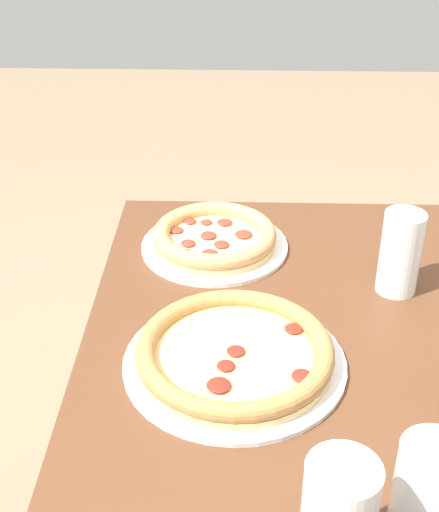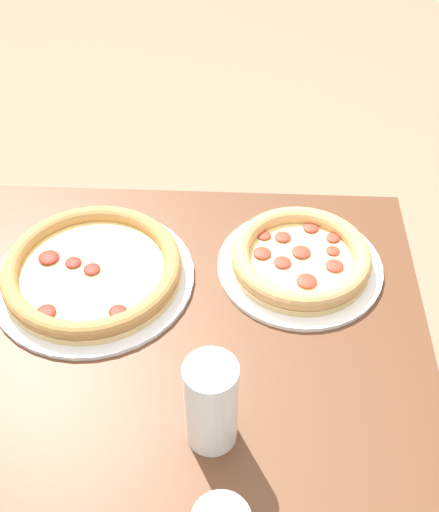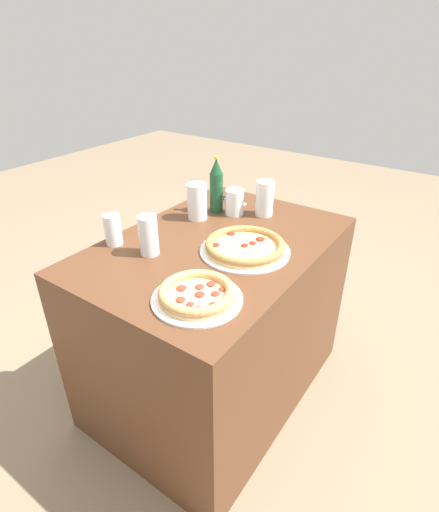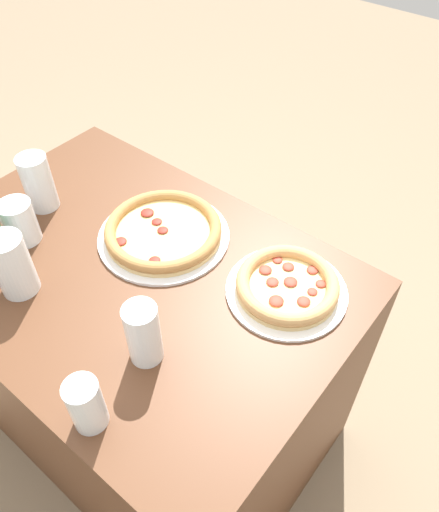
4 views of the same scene
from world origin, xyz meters
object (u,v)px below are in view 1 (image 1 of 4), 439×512
at_px(pizza_margherita, 235,355).
at_px(glass_orange_juice, 430,488).
at_px(pizza_pepperoni, 214,238).
at_px(glass_mango_juice, 400,257).

bearing_deg(pizza_margherita, glass_orange_juice, 39.68).
relative_size(pizza_margherita, glass_orange_juice, 2.95).
bearing_deg(pizza_pepperoni, pizza_margherita, 7.06).
xyz_separation_m(pizza_margherita, glass_mango_juice, (-0.21, 0.27, 0.04)).
bearing_deg(pizza_margherita, glass_mango_juice, 127.77).
distance_m(pizza_margherita, pizza_pepperoni, 0.34).
bearing_deg(glass_orange_juice, glass_mango_juice, 173.62).
distance_m(pizza_pepperoni, glass_orange_juice, 0.66).
xyz_separation_m(pizza_pepperoni, glass_mango_juice, (0.13, 0.31, 0.04)).
height_order(pizza_pepperoni, glass_mango_juice, glass_mango_juice).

